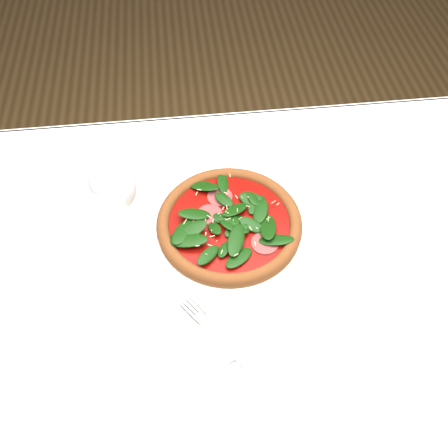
{
  "coord_description": "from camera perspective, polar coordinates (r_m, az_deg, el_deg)",
  "views": [
    {
      "loc": [
        -0.11,
        -0.52,
        1.53
      ],
      "look_at": [
        -0.05,
        0.06,
        0.77
      ],
      "focal_mm": 40.0,
      "sensor_mm": 36.0,
      "label": 1
    }
  ],
  "objects": [
    {
      "name": "fork",
      "position": [
        0.85,
        -1.5,
        -11.83
      ],
      "size": [
        0.11,
        0.14,
        0.0
      ],
      "rotation": [
        0.0,
        0.0,
        0.64
      ],
      "color": "silver",
      "rests_on": "napkin"
    },
    {
      "name": "dining_table",
      "position": [
        1.03,
        3.04,
        -6.48
      ],
      "size": [
        1.21,
        0.81,
        0.75
      ],
      "color": "white",
      "rests_on": "ground"
    },
    {
      "name": "napkin",
      "position": [
        0.85,
        -0.12,
        -13.38
      ],
      "size": [
        0.16,
        0.14,
        0.01
      ],
      "primitive_type": "cube",
      "rotation": [
        0.0,
        0.0,
        0.61
      ],
      "color": "white",
      "rests_on": "dining_table"
    },
    {
      "name": "saucer_near",
      "position": [
        0.98,
        23.75,
        -6.11
      ],
      "size": [
        0.15,
        0.15,
        0.01
      ],
      "color": "white",
      "rests_on": "dining_table"
    },
    {
      "name": "plate",
      "position": [
        0.97,
        0.6,
        -0.4
      ],
      "size": [
        0.32,
        0.32,
        0.01
      ],
      "color": "white",
      "rests_on": "dining_table"
    },
    {
      "name": "pizza",
      "position": [
        0.95,
        0.61,
        0.27
      ],
      "size": [
        0.35,
        0.35,
        0.04
      ],
      "rotation": [
        0.0,
        0.0,
        0.31
      ],
      "color": "brown",
      "rests_on": "plate"
    },
    {
      "name": "ground",
      "position": [
        1.62,
        2.02,
        -18.33
      ],
      "size": [
        6.0,
        6.0,
        0.0
      ],
      "primitive_type": "plane",
      "color": "brown",
      "rests_on": "ground"
    },
    {
      "name": "saucer_far",
      "position": [
        1.13,
        21.14,
        4.93
      ],
      "size": [
        0.14,
        0.14,
        0.01
      ],
      "color": "white",
      "rests_on": "dining_table"
    },
    {
      "name": "wine_glass",
      "position": [
        0.87,
        -12.63,
        4.01
      ],
      "size": [
        0.08,
        0.08,
        0.2
      ],
      "color": "white",
      "rests_on": "dining_table"
    }
  ]
}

